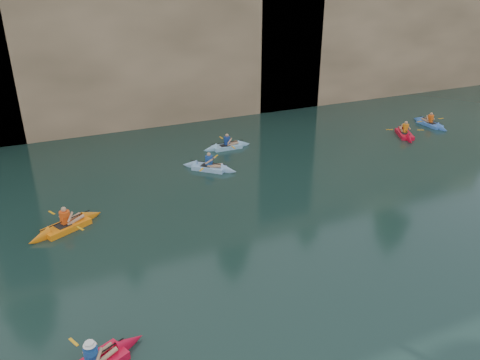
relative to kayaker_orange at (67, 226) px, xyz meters
name	(u,v)px	position (x,y,z in m)	size (l,w,h in m)	color
ground	(315,339)	(5.86, -9.54, -0.16)	(160.00, 160.00, 0.00)	black
cliff	(107,23)	(5.86, 20.46, 5.84)	(70.00, 16.00, 12.00)	tan
cliff_slab_center	(158,37)	(7.86, 13.06, 5.54)	(24.00, 2.40, 11.40)	tan
cliff_slab_east	(396,34)	(27.86, 13.06, 4.76)	(26.00, 2.40, 9.84)	tan
sea_cave_center	(73,111)	(1.86, 12.41, 1.44)	(3.50, 1.00, 3.20)	black
sea_cave_east	(270,81)	(15.86, 12.41, 2.09)	(5.00, 1.00, 4.50)	black
kayaker_orange	(67,226)	(0.00, 0.00, 0.00)	(3.33, 2.27, 1.27)	orange
kayaker_ltblue_near	(209,167)	(7.57, 3.44, -0.01)	(2.75, 2.67, 1.22)	#8BB8E8
kayaker_red_far	(404,134)	(20.98, 3.48, -0.01)	(2.15, 3.25, 1.21)	red
kayaker_ltblue_mid	(227,146)	(9.71, 6.03, -0.01)	(3.02, 2.28, 1.15)	#87BDE2
kayaker_blue_east	(430,124)	(24.10, 4.45, -0.02)	(2.27, 3.24, 1.14)	#447FE8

